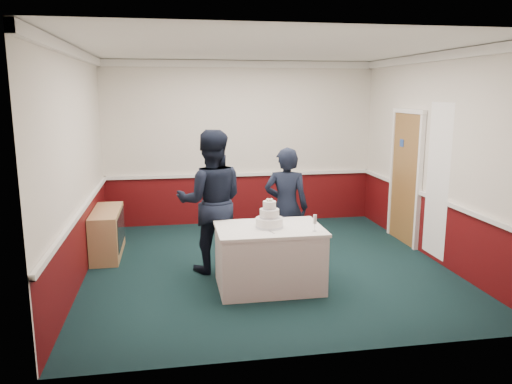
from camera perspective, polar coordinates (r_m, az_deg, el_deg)
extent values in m
plane|color=black|center=(7.21, 1.19, -8.40)|extent=(5.00, 5.00, 0.00)
cube|color=silver|center=(9.28, -1.72, 5.55)|extent=(5.00, 0.05, 3.00)
cube|color=silver|center=(6.83, -19.63, 2.80)|extent=(0.05, 5.00, 3.00)
cube|color=silver|center=(7.72, 19.62, 3.72)|extent=(0.05, 5.00, 3.00)
cube|color=white|center=(6.81, 1.29, 15.88)|extent=(5.00, 5.00, 0.05)
cube|color=#4D0A0C|center=(9.45, -1.68, -0.80)|extent=(5.00, 0.02, 0.90)
cube|color=white|center=(9.35, -1.69, 2.01)|extent=(4.98, 0.05, 0.06)
cube|color=white|center=(9.23, -1.76, 14.41)|extent=(5.00, 0.08, 0.12)
cube|color=olive|center=(8.48, 16.73, 1.45)|extent=(0.05, 0.90, 2.10)
cube|color=#234799|center=(8.52, 16.32, 5.40)|extent=(0.01, 0.12, 0.12)
cube|color=white|center=(7.52, 20.03, 1.19)|extent=(0.02, 0.60, 2.20)
cube|color=tan|center=(7.88, -16.63, -4.48)|extent=(0.40, 1.20, 0.70)
cube|color=black|center=(7.85, -15.16, -4.09)|extent=(0.01, 1.00, 0.50)
cube|color=white|center=(6.33, 1.52, -7.61)|extent=(1.28, 0.88, 0.76)
cube|color=white|center=(6.21, 1.54, -4.21)|extent=(1.32, 0.92, 0.04)
cylinder|color=white|center=(6.19, 1.54, -3.50)|extent=(0.34, 0.34, 0.12)
cylinder|color=silver|center=(6.21, 1.54, -3.92)|extent=(0.35, 0.35, 0.03)
cylinder|color=white|center=(6.16, 1.54, -2.47)|extent=(0.24, 0.24, 0.11)
cylinder|color=silver|center=(6.18, 1.54, -2.85)|extent=(0.25, 0.25, 0.02)
cylinder|color=white|center=(6.14, 1.55, -1.51)|extent=(0.16, 0.16, 0.10)
cylinder|color=silver|center=(6.15, 1.55, -1.87)|extent=(0.17, 0.17, 0.02)
sphere|color=#EDE5C9|center=(6.13, 1.55, -0.90)|extent=(0.03, 0.03, 0.03)
sphere|color=#EDE5C9|center=(6.15, 1.78, -0.86)|extent=(0.03, 0.03, 0.03)
sphere|color=#EDE5C9|center=(6.15, 1.32, -0.86)|extent=(0.03, 0.03, 0.03)
sphere|color=#EDE5C9|center=(6.11, 1.76, -0.94)|extent=(0.03, 0.03, 0.03)
sphere|color=#EDE5C9|center=(6.11, 1.34, -0.94)|extent=(0.03, 0.03, 0.03)
cube|color=silver|center=(6.01, 1.63, -4.52)|extent=(0.08, 0.21, 0.00)
cylinder|color=silver|center=(6.06, 6.71, -4.46)|extent=(0.05, 0.05, 0.01)
cylinder|color=silver|center=(6.05, 6.72, -4.03)|extent=(0.01, 0.01, 0.09)
cylinder|color=silver|center=(6.03, 6.74, -3.11)|extent=(0.04, 0.04, 0.11)
imported|color=black|center=(6.81, -5.15, -1.08)|extent=(1.00, 0.81, 1.95)
imported|color=black|center=(7.02, 3.47, -1.76)|extent=(0.71, 0.57, 1.70)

